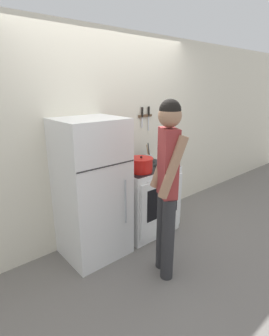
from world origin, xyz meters
TOP-DOWN VIEW (x-y plane):
  - ground_plane at (0.00, 0.00)m, footprint 14.00×14.00m
  - wall_back at (0.00, 0.03)m, footprint 10.00×0.06m
  - refrigerator at (-0.50, -0.31)m, footprint 0.70×0.65m
  - stove_range at (0.30, -0.33)m, footprint 0.76×0.65m
  - dutch_oven_pot at (0.13, -0.43)m, footprint 0.33×0.29m
  - tea_kettle at (0.14, -0.18)m, footprint 0.21×0.17m
  - utensil_jar at (0.49, -0.18)m, footprint 0.08×0.08m
  - person at (-0.13, -1.09)m, footprint 0.41×0.44m
  - wall_knife_strip at (0.57, -0.02)m, footprint 0.24×0.03m

SIDE VIEW (x-z plane):
  - ground_plane at x=0.00m, z-range 0.00..0.00m
  - stove_range at x=0.30m, z-range 0.01..0.91m
  - refrigerator at x=-0.50m, z-range 0.00..1.59m
  - utensil_jar at x=0.49m, z-range 0.83..1.10m
  - tea_kettle at x=0.14m, z-range 0.86..1.10m
  - dutch_oven_pot at x=0.13m, z-range 0.89..1.09m
  - person at x=-0.13m, z-range 0.13..1.92m
  - wall_back at x=0.00m, z-range 0.00..2.55m
  - wall_knife_strip at x=0.57m, z-range 1.36..1.69m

